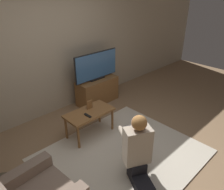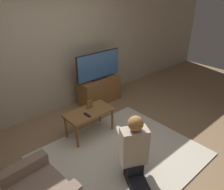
% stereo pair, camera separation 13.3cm
% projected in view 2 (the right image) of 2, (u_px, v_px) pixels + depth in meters
% --- Properties ---
extents(ground_plane, '(10.00, 10.00, 0.00)m').
position_uv_depth(ground_plane, '(121.00, 156.00, 3.33)').
color(ground_plane, '#896B4C').
extents(wall_back, '(10.00, 0.06, 2.60)m').
position_uv_depth(wall_back, '(50.00, 48.00, 4.03)').
color(wall_back, tan).
rests_on(wall_back, ground_plane).
extents(rug, '(2.29, 1.93, 0.02)m').
position_uv_depth(rug, '(121.00, 155.00, 3.32)').
color(rug, beige).
rests_on(rug, ground_plane).
extents(tv_stand, '(0.92, 0.39, 0.54)m').
position_uv_depth(tv_stand, '(99.00, 91.00, 4.77)').
color(tv_stand, brown).
rests_on(tv_stand, ground_plane).
extents(tv, '(1.08, 0.08, 0.59)m').
position_uv_depth(tv, '(99.00, 66.00, 4.52)').
color(tv, black).
rests_on(tv, tv_stand).
extents(coffee_table, '(0.81, 0.42, 0.45)m').
position_uv_depth(coffee_table, '(89.00, 114.00, 3.65)').
color(coffee_table, brown).
rests_on(coffee_table, ground_plane).
extents(person_kneeling, '(0.58, 0.81, 0.95)m').
position_uv_depth(person_kneeling, '(134.00, 149.00, 2.75)').
color(person_kneeling, black).
rests_on(person_kneeling, rug).
extents(picture_frame, '(0.11, 0.01, 0.15)m').
position_uv_depth(picture_frame, '(90.00, 104.00, 3.69)').
color(picture_frame, brown).
rests_on(picture_frame, coffee_table).
extents(remote, '(0.04, 0.15, 0.02)m').
position_uv_depth(remote, '(87.00, 115.00, 3.51)').
color(remote, black).
rests_on(remote, coffee_table).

